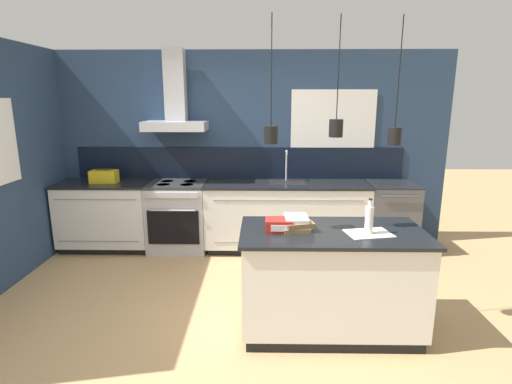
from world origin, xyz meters
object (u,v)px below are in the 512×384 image
dishwasher (390,217)px  red_supply_box (279,225)px  oven_range (178,216)px  bottle_on_island (369,219)px  yellow_toolbox (104,176)px  book_stack (296,223)px

dishwasher → red_supply_box: 2.52m
oven_range → bottle_on_island: (1.98, -1.99, 0.58)m
yellow_toolbox → bottle_on_island: bearing=-34.2°
book_stack → bottle_on_island: bearing=-11.7°
dishwasher → book_stack: book_stack is taller
bottle_on_island → book_stack: bottle_on_island is taller
dishwasher → red_supply_box: (-1.55, -1.93, 0.51)m
oven_range → yellow_toolbox: yellow_toolbox is taller
book_stack → yellow_toolbox: bearing=141.5°
yellow_toolbox → red_supply_box: bearing=-41.1°
bottle_on_island → red_supply_box: (-0.73, 0.07, -0.07)m
bottle_on_island → yellow_toolbox: (-2.93, 1.99, -0.04)m
oven_range → book_stack: size_ratio=2.72×
book_stack → yellow_toolbox: (-2.35, 1.87, 0.03)m
oven_range → book_stack: book_stack is taller
bottle_on_island → yellow_toolbox: size_ratio=0.88×
dishwasher → bottle_on_island: 2.23m
book_stack → yellow_toolbox: size_ratio=0.98×
oven_range → red_supply_box: 2.35m
dishwasher → red_supply_box: bearing=-128.8°
oven_range → book_stack: bearing=-53.1°
dishwasher → bottle_on_island: bearing=-112.4°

